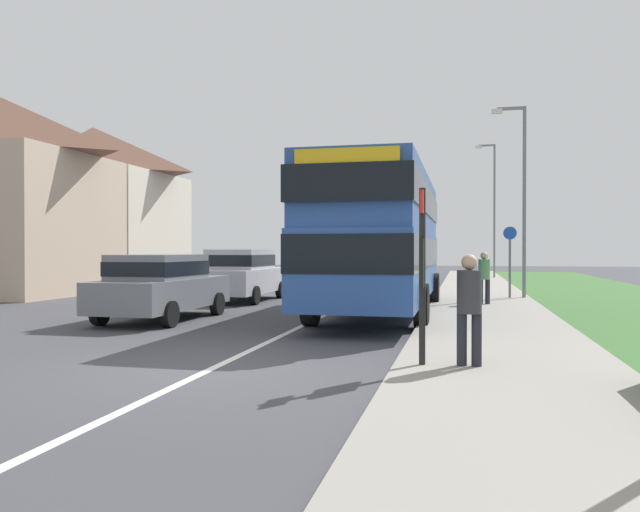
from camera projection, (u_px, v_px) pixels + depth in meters
ground_plane at (215, 367)px, 9.07m from camera, size 120.00×120.00×0.00m
lane_marking_centre at (330, 313)px, 16.86m from camera, size 0.14×60.00×0.01m
pavement_near_side at (492, 324)px, 13.96m from camera, size 3.20×68.00×0.12m
double_decker_bus at (381, 235)px, 16.48m from camera, size 2.80×10.33×3.70m
parked_car_grey at (161, 284)px, 15.13m from camera, size 1.94×4.40×1.62m
parked_car_silver at (242, 273)px, 20.81m from camera, size 1.99×4.49×1.74m
pedestrian_at_stop at (469, 304)px, 8.54m from camera, size 0.34×0.34×1.67m
pedestrian_walking_away at (484, 275)px, 18.34m from camera, size 0.34×0.34×1.67m
bus_stop_sign at (422, 263)px, 8.65m from camera, size 0.09×0.52×2.60m
cycle_route_sign at (510, 259)px, 20.85m from camera, size 0.44×0.08×2.52m
street_lamp_mid at (521, 188)px, 20.86m from camera, size 1.14×0.20×6.59m
street_lamp_far at (493, 202)px, 35.90m from camera, size 1.14×0.20×7.88m
house_terrace_far_side at (50, 201)px, 27.09m from camera, size 7.52×12.69×7.74m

